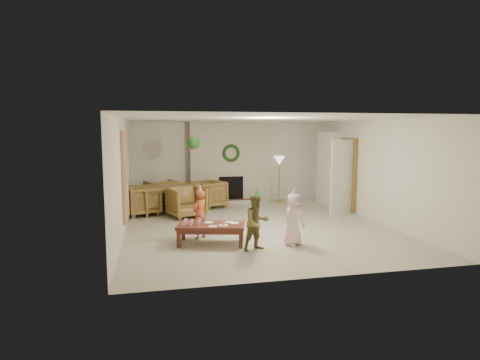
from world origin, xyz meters
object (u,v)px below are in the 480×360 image
object	(u,v)px
child_plaid	(257,222)
dining_chair_right	(208,194)
dining_chair_far	(161,193)
child_pink	(294,219)
dining_chair_left	(142,200)
coffee_table_top	(211,226)
dining_table	(173,199)
dining_chair_near	(187,202)
child_red	(200,214)

from	to	relation	value
child_plaid	dining_chair_right	bearing A→B (deg)	76.61
dining_chair_far	child_pink	world-z (taller)	child_pink
dining_chair_left	coffee_table_top	bearing A→B (deg)	-176.06
child_pink	coffee_table_top	bearing A→B (deg)	137.76
dining_chair_far	dining_chair_right	bearing A→B (deg)	141.34
dining_table	dining_chair_near	xyz separation A→B (m)	(0.30, -0.83, 0.04)
dining_chair_near	dining_chair_far	bearing A→B (deg)	90.00
dining_chair_near	dining_chair_left	bearing A→B (deg)	135.00
dining_table	child_red	size ratio (longest dim) A/B	1.98
dining_chair_near	child_pink	size ratio (longest dim) A/B	0.83
child_red	child_pink	bearing A→B (deg)	113.67
child_plaid	dining_chair_left	bearing A→B (deg)	102.91
dining_chair_right	child_pink	bearing A→B (deg)	-5.28
coffee_table_top	dining_chair_near	bearing A→B (deg)	109.77
dining_chair_right	child_plaid	bearing A→B (deg)	-15.91
dining_chair_near	dining_chair_far	world-z (taller)	same
dining_chair_far	child_pink	bearing A→B (deg)	97.65
dining_chair_left	child_pink	distance (m)	4.64
child_red	child_plaid	bearing A→B (deg)	92.35
dining_chair_left	child_pink	bearing A→B (deg)	-159.96
dining_chair_near	dining_chair_far	size ratio (longest dim) A/B	1.00
child_red	dining_table	bearing A→B (deg)	-122.38
dining_chair_right	coffee_table_top	distance (m)	3.87
dining_chair_near	dining_chair_right	size ratio (longest dim) A/B	1.00
dining_chair_left	coffee_table_top	world-z (taller)	dining_chair_left
dining_chair_far	dining_chair_left	distance (m)	1.25
dining_chair_near	child_pink	distance (m)	3.54
child_red	child_plaid	world-z (taller)	child_plaid
child_pink	dining_chair_far	bearing A→B (deg)	89.32
dining_chair_left	child_red	distance (m)	2.96
dining_chair_far	coffee_table_top	bearing A→B (deg)	81.50
child_pink	child_plaid	bearing A→B (deg)	164.31
dining_chair_far	child_red	distance (m)	3.89
dining_chair_near	child_plaid	distance (m)	3.37
dining_chair_left	child_red	world-z (taller)	child_red
dining_chair_far	dining_chair_right	world-z (taller)	same
dining_table	dining_chair_left	distance (m)	0.89
dining_chair_right	child_plaid	xyz separation A→B (m)	(0.31, -4.41, 0.14)
dining_chair_near	dining_chair_right	bearing A→B (deg)	38.66
dining_table	dining_chair_right	xyz separation A→B (m)	(1.04, 0.38, 0.04)
dining_chair_left	child_plaid	size ratio (longest dim) A/B	0.81
dining_table	coffee_table_top	bearing A→B (deg)	-100.64
coffee_table_top	child_plaid	distance (m)	0.98
dining_chair_far	child_plaid	size ratio (longest dim) A/B	0.81
coffee_table_top	dining_chair_far	bearing A→B (deg)	115.45
dining_table	dining_chair_right	bearing A→B (deg)	0.00
child_red	child_pink	size ratio (longest dim) A/B	0.99
dining_chair_left	coffee_table_top	size ratio (longest dim) A/B	0.65
dining_chair_left	coffee_table_top	distance (m)	3.46
dining_table	dining_chair_left	world-z (taller)	dining_chair_left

